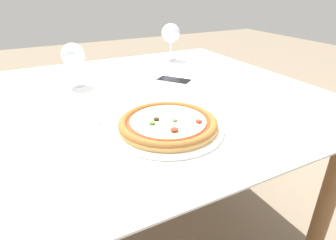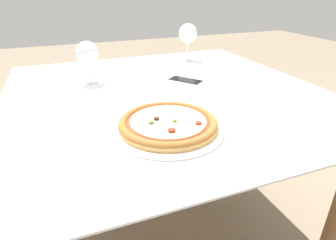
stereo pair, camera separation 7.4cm
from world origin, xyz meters
name	(u,v)px [view 1 (the left image)]	position (x,y,z in m)	size (l,w,h in m)	color
ground_plane	(160,234)	(0.00, 0.00, 0.00)	(10.00, 10.00, 0.00)	#7A6B56
dining_table	(158,113)	(0.00, 0.00, 0.63)	(1.11, 1.11, 0.72)	brown
pizza_plate	(168,124)	(-0.10, -0.28, 0.74)	(0.30, 0.30, 0.04)	white
fork	(98,111)	(-0.24, -0.07, 0.72)	(0.05, 0.17, 0.00)	silver
wine_glass_far_left	(73,56)	(-0.24, 0.20, 0.83)	(0.09, 0.09, 0.16)	silver
wine_glass_far_right	(171,34)	(0.27, 0.40, 0.85)	(0.09, 0.09, 0.18)	silver
cell_phone	(174,81)	(0.11, 0.07, 0.73)	(0.14, 0.16, 0.01)	white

